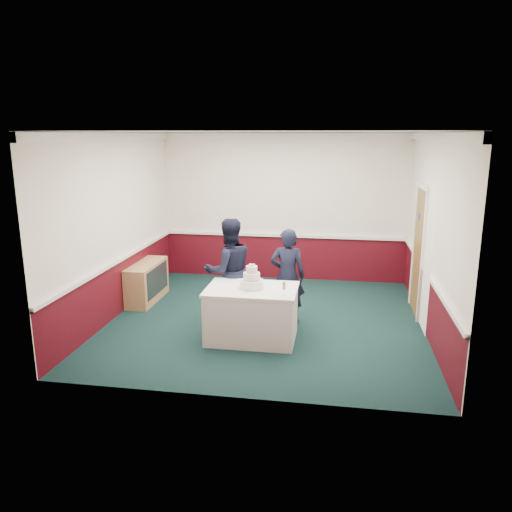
% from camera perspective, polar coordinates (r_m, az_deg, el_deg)
% --- Properties ---
extents(ground, '(5.00, 5.00, 0.00)m').
position_cam_1_polar(ground, '(8.24, 1.13, -7.32)').
color(ground, '#122D2B').
rests_on(ground, ground).
extents(room_shell, '(5.00, 5.00, 3.00)m').
position_cam_1_polar(room_shell, '(8.34, 2.34, 6.88)').
color(room_shell, white).
rests_on(room_shell, ground).
extents(sideboard, '(0.41, 1.20, 0.70)m').
position_cam_1_polar(sideboard, '(9.28, -12.34, -2.91)').
color(sideboard, tan).
rests_on(sideboard, ground).
extents(cake_table, '(1.32, 0.92, 0.79)m').
position_cam_1_polar(cake_table, '(7.38, -0.49, -6.56)').
color(cake_table, white).
rests_on(cake_table, ground).
extents(wedding_cake, '(0.35, 0.35, 0.36)m').
position_cam_1_polar(wedding_cake, '(7.22, -0.50, -2.85)').
color(wedding_cake, white).
rests_on(wedding_cake, cake_table).
extents(cake_knife, '(0.04, 0.22, 0.00)m').
position_cam_1_polar(cake_knife, '(7.07, -1.02, -4.13)').
color(cake_knife, silver).
rests_on(cake_knife, cake_table).
extents(champagne_flute, '(0.05, 0.05, 0.21)m').
position_cam_1_polar(champagne_flute, '(6.88, 3.21, -3.47)').
color(champagne_flute, silver).
rests_on(champagne_flute, cake_table).
extents(person_man, '(1.03, 0.96, 1.69)m').
position_cam_1_polar(person_man, '(7.97, -3.11, -1.68)').
color(person_man, black).
rests_on(person_man, ground).
extents(person_woman, '(0.57, 0.38, 1.54)m').
position_cam_1_polar(person_woman, '(7.95, 3.62, -2.29)').
color(person_woman, black).
rests_on(person_woman, ground).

